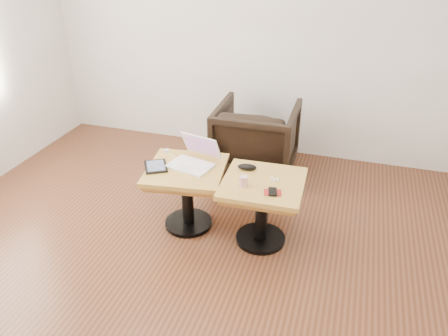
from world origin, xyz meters
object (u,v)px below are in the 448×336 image
(laptop, at_px, (194,159))
(striped_cup, at_px, (243,181))
(side_table_left, at_px, (187,183))
(armchair, at_px, (256,139))
(side_table_right, at_px, (262,197))

(laptop, bearing_deg, striped_cup, -11.42)
(side_table_left, relative_size, striped_cup, 8.48)
(armchair, bearing_deg, laptop, 73.53)
(side_table_left, relative_size, laptop, 1.70)
(side_table_right, distance_m, armchair, 1.18)
(side_table_left, distance_m, side_table_right, 0.64)
(striped_cup, bearing_deg, side_table_left, 165.22)
(side_table_right, height_order, armchair, armchair)
(side_table_right, distance_m, laptop, 0.64)
(side_table_left, bearing_deg, side_table_right, -10.14)
(side_table_left, xyz_separation_m, laptop, (0.04, 0.08, 0.19))
(side_table_left, height_order, armchair, armchair)
(side_table_left, bearing_deg, laptop, 54.98)
(laptop, relative_size, armchair, 0.50)
(side_table_left, xyz_separation_m, side_table_right, (0.64, -0.03, 0.00))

